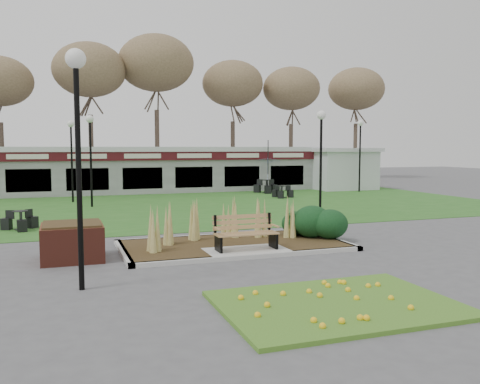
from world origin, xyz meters
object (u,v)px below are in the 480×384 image
object	(u,v)px
lamp_post_far_right	(360,140)
lamp_post_far_left	(71,143)
brick_planter	(72,241)
bistro_set_d	(266,188)
lamp_post_near_right	(321,140)
lamp_post_mid_right	(90,140)
service_hut	(342,168)
food_pavilion	(139,169)
bistro_set_c	(282,194)
lamp_post_near_left	(77,116)
bistro_set_b	(20,223)
patio_umbrella	(268,170)
park_bench	(245,232)

from	to	relation	value
lamp_post_far_right	lamp_post_far_left	size ratio (longest dim) A/B	1.09
brick_planter	bistro_set_d	distance (m)	19.92
lamp_post_near_right	lamp_post_mid_right	bearing A→B (deg)	138.75
service_hut	lamp_post_far_left	xyz separation A→B (m)	(-17.61, -2.70, 1.65)
food_pavilion	bistro_set_c	world-z (taller)	food_pavilion
lamp_post_near_left	lamp_post_far_left	size ratio (longest dim) A/B	1.12
lamp_post_near_left	bistro_set_b	size ratio (longest dim) A/B	3.89
service_hut	bistro_set_d	world-z (taller)	service_hut
food_pavilion	bistro_set_c	bearing A→B (deg)	-40.33
brick_planter	bistro_set_d	bearing A→B (deg)	53.43
lamp_post_far_left	patio_umbrella	size ratio (longest dim) A/B	1.80
bistro_set_d	patio_umbrella	xyz separation A→B (m)	(0.53, 1.00, 1.13)
service_hut	lamp_post_far_left	world-z (taller)	lamp_post_far_left
lamp_post_near_left	food_pavilion	bearing A→B (deg)	78.93
lamp_post_near_right	lamp_post_far_left	size ratio (longest dim) A/B	1.01
service_hut	patio_umbrella	world-z (taller)	service_hut
bistro_set_b	lamp_post_mid_right	bearing A→B (deg)	66.55
bistro_set_b	food_pavilion	bearing A→B (deg)	65.98
lamp_post_near_left	bistro_set_b	world-z (taller)	lamp_post_near_left
food_pavilion	bistro_set_b	bearing A→B (deg)	-114.02
service_hut	bistro_set_c	size ratio (longest dim) A/B	3.48
brick_planter	service_hut	distance (m)	24.71
brick_planter	lamp_post_mid_right	world-z (taller)	lamp_post_mid_right
lamp_post_mid_right	bistro_set_c	size ratio (longest dim) A/B	3.47
service_hut	lamp_post_near_right	xyz separation A→B (m)	(-8.45, -12.58, 1.68)
lamp_post_near_left	lamp_post_mid_right	xyz separation A→B (m)	(0.99, 14.67, -0.28)
lamp_post_far_right	food_pavilion	bearing A→B (deg)	163.19
lamp_post_mid_right	lamp_post_far_right	distance (m)	17.10
park_bench	bistro_set_c	world-z (taller)	park_bench
bistro_set_c	bistro_set_d	size ratio (longest dim) A/B	0.84
lamp_post_near_left	lamp_post_near_right	size ratio (longest dim) A/B	1.11
bistro_set_d	lamp_post_mid_right	bearing A→B (deg)	-158.40
brick_planter	bistro_set_d	world-z (taller)	brick_planter
lamp_post_far_left	lamp_post_near_left	bearing A→B (deg)	-90.57
bistro_set_d	lamp_post_near_right	bearing A→B (deg)	-101.83
brick_planter	bistro_set_c	xyz separation A→B (m)	(11.57, 12.87, -0.23)
service_hut	lamp_post_far_right	size ratio (longest dim) A/B	0.95
lamp_post_far_right	bistro_set_d	size ratio (longest dim) A/B	3.06
lamp_post_mid_right	patio_umbrella	world-z (taller)	lamp_post_mid_right
service_hut	lamp_post_far_right	world-z (taller)	lamp_post_far_right
service_hut	lamp_post_mid_right	bearing A→B (deg)	-162.61
lamp_post_near_right	lamp_post_far_right	bearing A→B (deg)	51.02
park_bench	bistro_set_b	distance (m)	8.66
lamp_post_far_left	bistro_set_d	xyz separation A→B (m)	(11.58, 1.70, -2.80)
park_bench	brick_planter	xyz separation A→B (m)	(-4.40, 0.75, -0.11)
lamp_post_mid_right	food_pavilion	bearing A→B (deg)	65.49
lamp_post_mid_right	patio_umbrella	bearing A→B (deg)	24.98
food_pavilion	patio_umbrella	distance (m)	8.24
patio_umbrella	lamp_post_far_right	bearing A→B (deg)	-21.02
food_pavilion	lamp_post_far_left	world-z (taller)	lamp_post_far_left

